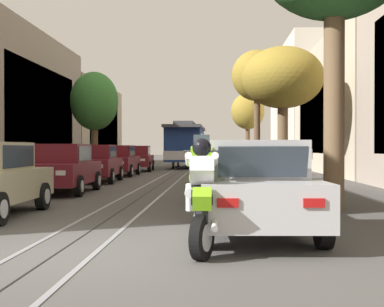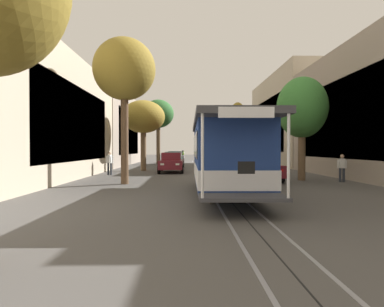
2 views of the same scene
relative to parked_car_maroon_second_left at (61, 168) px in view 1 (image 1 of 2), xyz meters
name	(u,v)px [view 1 (image 1 of 2)]	position (x,y,z in m)	size (l,w,h in m)	color
ground_plane	(175,175)	(2.78, 11.80, -0.80)	(160.00, 160.00, 0.00)	#4C4947
trolley_track_rails	(179,172)	(2.78, 15.23, -0.79)	(1.14, 62.28, 0.01)	gray
building_facade_right	(348,100)	(13.56, 18.28, 3.72)	(5.83, 53.98, 10.61)	gray
parked_car_maroon_second_left	(61,168)	(0.00, 0.00, 0.00)	(2.06, 4.39, 1.58)	maroon
parked_car_maroon_mid_left	(95,163)	(-0.14, 5.54, 0.00)	(2.13, 4.42, 1.58)	maroon
parked_car_maroon_fourth_left	(117,160)	(-0.10, 10.58, 0.00)	(2.01, 4.36, 1.58)	maroon
parked_car_maroon_fifth_left	(137,158)	(0.06, 16.43, 0.00)	(2.13, 4.42, 1.58)	maroon
parked_car_silver_near_right	(253,187)	(5.61, -8.16, 0.00)	(2.11, 4.41, 1.58)	#B7B7BC
parked_car_black_second_right	(241,172)	(5.66, -2.42, 0.00)	(2.06, 4.39, 1.58)	black
parked_car_teal_mid_right	(232,165)	(5.61, 3.39, 0.00)	(2.06, 4.39, 1.58)	#196B70
parked_car_maroon_fourth_right	(227,161)	(5.51, 9.51, 0.00)	(2.05, 4.38, 1.58)	maroon
street_tree_kerb_left_second	(94,102)	(-2.55, 16.13, 3.51)	(2.94, 3.19, 6.17)	brown
street_tree_kerb_right_second	(283,79)	(8.02, 7.50, 3.79)	(3.70, 3.99, 6.04)	brown
street_tree_kerb_right_mid	(257,77)	(7.65, 17.99, 5.24)	(3.30, 3.34, 7.77)	brown
street_tree_kerb_right_fourth	(248,112)	(7.75, 29.96, 3.77)	(2.90, 2.92, 6.20)	brown
cable_car_trolley	(186,145)	(2.79, 22.19, 0.86)	(2.68, 9.15, 3.28)	navy
motorcycle_with_rider	(202,190)	(4.79, -9.78, 0.07)	(0.54, 1.90, 1.66)	black
pedestrian_on_left_pavement	(307,157)	(9.88, 11.93, 0.15)	(0.55, 0.40, 1.67)	#282D38
pedestrian_on_right_pavement	(68,157)	(-4.51, 17.12, 0.08)	(0.55, 0.38, 1.56)	#282D38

